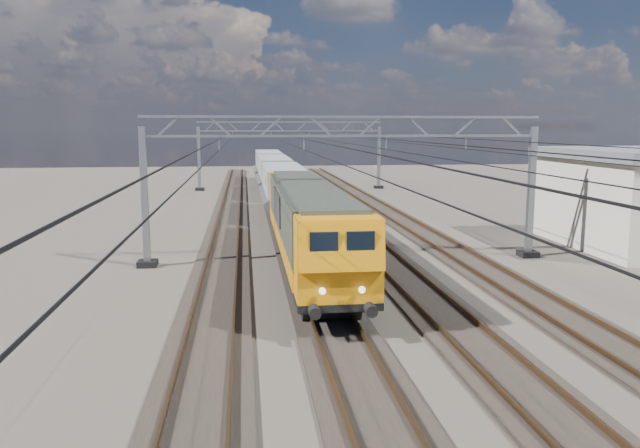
{
  "coord_description": "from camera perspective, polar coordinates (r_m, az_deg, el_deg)",
  "views": [
    {
      "loc": [
        -4.83,
        -25.76,
        6.59
      ],
      "look_at": [
        -1.61,
        0.81,
        2.4
      ],
      "focal_mm": 35.0,
      "sensor_mm": 36.0,
      "label": 1
    }
  ],
  "objects": [
    {
      "name": "catenary_gantry_far",
      "position": [
        65.99,
        -2.72,
        6.55
      ],
      "size": [
        19.9,
        0.9,
        7.11
      ],
      "color": "gray",
      "rests_on": "ground"
    },
    {
      "name": "hopper_wagon_lead",
      "position": [
        46.05,
        -3.36,
        3.45
      ],
      "size": [
        3.38,
        13.0,
        3.25
      ],
      "color": "black",
      "rests_on": "ground"
    },
    {
      "name": "overhead_wires",
      "position": [
        34.12,
        1.25,
        7.48
      ],
      "size": [
        12.03,
        140.0,
        0.53
      ],
      "color": "black",
      "rests_on": "ground"
    },
    {
      "name": "catenary_gantry_mid",
      "position": [
        30.27,
        2.31,
        3.8
      ],
      "size": [
        19.9,
        0.9,
        7.11
      ],
      "color": "gray",
      "rests_on": "ground"
    },
    {
      "name": "track_outer_west",
      "position": [
        26.6,
        -9.25,
        -5.41
      ],
      "size": [
        2.6,
        140.0,
        0.3
      ],
      "color": "black",
      "rests_on": "ground"
    },
    {
      "name": "track_loco",
      "position": [
        26.72,
        -0.61,
        -5.22
      ],
      "size": [
        2.6,
        140.0,
        0.3
      ],
      "color": "black",
      "rests_on": "ground"
    },
    {
      "name": "locomotive",
      "position": [
        28.53,
        -1.13,
        0.3
      ],
      "size": [
        2.76,
        21.1,
        3.62
      ],
      "color": "black",
      "rests_on": "ground"
    },
    {
      "name": "track_outer_east",
      "position": [
        28.7,
        15.53,
        -4.56
      ],
      "size": [
        2.6,
        140.0,
        0.3
      ],
      "color": "black",
      "rests_on": "ground"
    },
    {
      "name": "track_inner_east",
      "position": [
        27.44,
        7.75,
        -4.93
      ],
      "size": [
        2.6,
        140.0,
        0.3
      ],
      "color": "black",
      "rests_on": "ground"
    },
    {
      "name": "ground",
      "position": [
        27.03,
        3.62,
        -5.23
      ],
      "size": [
        160.0,
        160.0,
        0.0
      ],
      "primitive_type": "plane",
      "color": "#2A241F",
      "rests_on": "ground"
    },
    {
      "name": "hopper_wagon_mid",
      "position": [
        60.18,
        -4.21,
        4.72
      ],
      "size": [
        3.38,
        13.0,
        3.25
      ],
      "color": "black",
      "rests_on": "ground"
    },
    {
      "name": "hopper_wagon_third",
      "position": [
        74.34,
        -4.73,
        5.5
      ],
      "size": [
        3.38,
        13.0,
        3.25
      ],
      "color": "black",
      "rests_on": "ground"
    }
  ]
}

